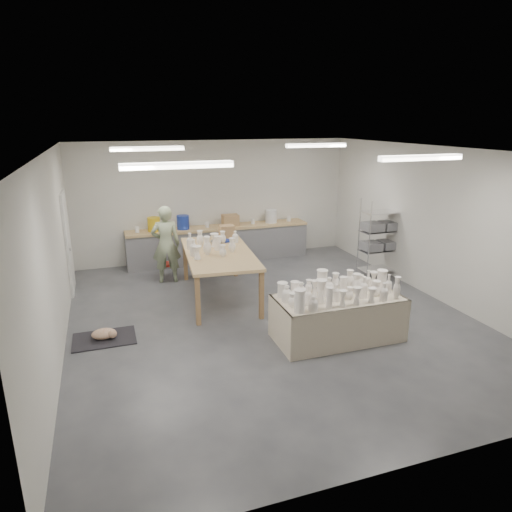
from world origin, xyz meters
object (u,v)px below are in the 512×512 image
object	(u,v)px
work_table	(217,250)
potter	(166,244)
drying_table	(337,314)
red_stool	(166,265)

from	to	relation	value
work_table	potter	xyz separation A→B (m)	(-0.87, 1.17, -0.10)
drying_table	potter	xyz separation A→B (m)	(-2.24, 3.69, 0.43)
drying_table	red_stool	size ratio (longest dim) A/B	5.41
red_stool	drying_table	bearing A→B (deg)	-60.53
red_stool	potter	bearing A→B (deg)	-90.00
potter	red_stool	bearing A→B (deg)	-83.68
red_stool	work_table	bearing A→B (deg)	-58.96
potter	work_table	bearing A→B (deg)	132.86
potter	red_stool	xyz separation A→B (m)	(-0.00, 0.27, -0.55)
work_table	red_stool	bearing A→B (deg)	126.32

